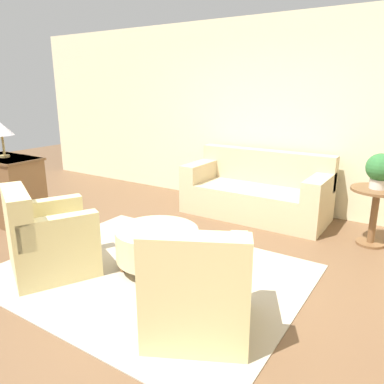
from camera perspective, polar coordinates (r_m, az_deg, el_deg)
name	(u,v)px	position (r m, az deg, el deg)	size (l,w,h in m)	color
ground_plane	(150,274)	(3.87, -6.46, -12.32)	(16.00, 16.00, 0.00)	brown
wall_back	(265,115)	(5.85, 11.01, 11.45)	(9.48, 0.12, 2.80)	beige
rug	(150,274)	(3.87, -6.46, -12.25)	(2.93, 2.29, 0.01)	#B2A893
couch	(256,193)	(5.48, 9.79, -0.14)	(2.02, 0.89, 0.92)	#C6B289
armchair_left	(47,240)	(4.01, -21.26, -6.84)	(1.02, 1.02, 0.88)	beige
armchair_right	(197,291)	(2.88, 0.81, -14.86)	(1.02, 1.02, 0.88)	beige
ottoman_table	(157,243)	(3.84, -5.38, -7.80)	(0.83, 0.83, 0.43)	#C6B289
side_table	(375,206)	(4.83, 26.13, -1.98)	(0.58, 0.58, 0.69)	brown
dresser	(9,189)	(5.64, -26.07, 0.37)	(0.97, 0.55, 0.91)	brown
potted_plant_on_side_table	(380,169)	(4.73, 26.77, 3.11)	(0.32, 0.32, 0.41)	beige
table_lamp	(1,130)	(5.50, -27.08, 8.44)	(0.31, 0.31, 0.46)	tan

